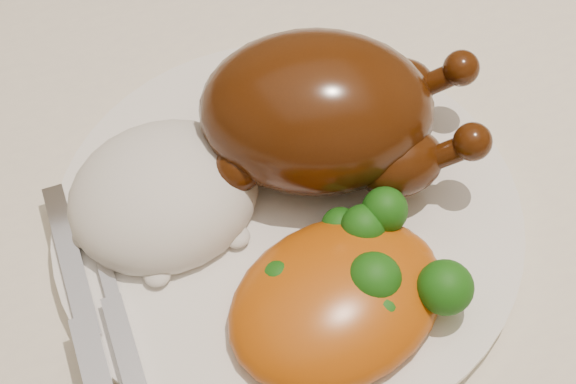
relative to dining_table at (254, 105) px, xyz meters
name	(u,v)px	position (x,y,z in m)	size (l,w,h in m)	color
floor	(269,384)	(0.00, 0.00, -0.67)	(4.00, 4.00, 0.00)	#50361B
dining_table	(254,105)	(0.00, 0.00, 0.00)	(1.60, 0.90, 0.76)	brown
tablecloth	(251,46)	(0.00, 0.00, 0.07)	(1.73, 1.03, 0.18)	beige
dinner_plate	(288,215)	(-0.04, -0.19, 0.11)	(0.30, 0.30, 0.01)	white
roast_chicken	(324,112)	(0.00, -0.16, 0.16)	(0.20, 0.16, 0.10)	#471F07
rice_mound	(164,195)	(-0.11, -0.16, 0.13)	(0.14, 0.13, 0.06)	white
mac_and_cheese	(347,293)	(-0.03, -0.27, 0.13)	(0.16, 0.14, 0.06)	#B4530B
cutlery	(102,327)	(-0.17, -0.24, 0.12)	(0.03, 0.17, 0.01)	silver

